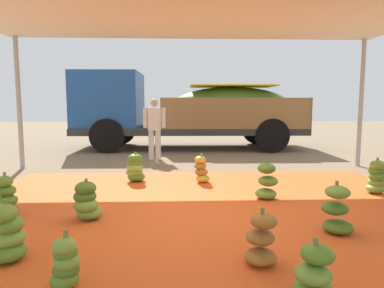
{
  "coord_description": "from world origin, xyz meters",
  "views": [
    {
      "loc": [
        -0.36,
        -4.5,
        1.45
      ],
      "look_at": [
        -0.09,
        1.81,
        0.71
      ],
      "focal_mm": 32.74,
      "sensor_mm": 36.0,
      "label": 1
    }
  ],
  "objects_px": {
    "banana_bunch_2": "(65,263)",
    "cargo_truck_main": "(184,109)",
    "banana_bunch_1": "(261,240)",
    "banana_bunch_9": "(314,275)",
    "banana_bunch_3": "(7,234)",
    "banana_bunch_8": "(267,183)",
    "banana_bunch_5": "(201,170)",
    "banana_bunch_6": "(337,211)",
    "banana_bunch_0": "(135,168)",
    "banana_bunch_7": "(6,197)",
    "worker_0": "(154,124)",
    "banana_bunch_11": "(87,202)",
    "banana_bunch_10": "(377,178)"
  },
  "relations": [
    {
      "from": "banana_bunch_3",
      "to": "banana_bunch_11",
      "type": "bearing_deg",
      "value": 68.37
    },
    {
      "from": "banana_bunch_5",
      "to": "banana_bunch_7",
      "type": "relative_size",
      "value": 0.94
    },
    {
      "from": "worker_0",
      "to": "banana_bunch_6",
      "type": "bearing_deg",
      "value": -65.91
    },
    {
      "from": "banana_bunch_9",
      "to": "banana_bunch_10",
      "type": "height_order",
      "value": "banana_bunch_10"
    },
    {
      "from": "banana_bunch_0",
      "to": "banana_bunch_6",
      "type": "height_order",
      "value": "banana_bunch_6"
    },
    {
      "from": "banana_bunch_0",
      "to": "banana_bunch_1",
      "type": "relative_size",
      "value": 1.07
    },
    {
      "from": "banana_bunch_1",
      "to": "banana_bunch_10",
      "type": "height_order",
      "value": "banana_bunch_10"
    },
    {
      "from": "banana_bunch_9",
      "to": "worker_0",
      "type": "bearing_deg",
      "value": 103.56
    },
    {
      "from": "banana_bunch_0",
      "to": "banana_bunch_11",
      "type": "xyz_separation_m",
      "value": [
        -0.34,
        -2.11,
        -0.02
      ]
    },
    {
      "from": "banana_bunch_1",
      "to": "banana_bunch_9",
      "type": "distance_m",
      "value": 0.65
    },
    {
      "from": "banana_bunch_6",
      "to": "banana_bunch_7",
      "type": "relative_size",
      "value": 1.04
    },
    {
      "from": "banana_bunch_5",
      "to": "banana_bunch_6",
      "type": "distance_m",
      "value": 2.89
    },
    {
      "from": "banana_bunch_0",
      "to": "banana_bunch_7",
      "type": "xyz_separation_m",
      "value": [
        -1.41,
        -1.91,
        -0.0
      ]
    },
    {
      "from": "banana_bunch_0",
      "to": "banana_bunch_6",
      "type": "bearing_deg",
      "value": -46.35
    },
    {
      "from": "banana_bunch_6",
      "to": "banana_bunch_7",
      "type": "xyz_separation_m",
      "value": [
        -3.96,
        0.76,
        -0.01
      ]
    },
    {
      "from": "banana_bunch_2",
      "to": "cargo_truck_main",
      "type": "bearing_deg",
      "value": 82.81
    },
    {
      "from": "banana_bunch_7",
      "to": "banana_bunch_10",
      "type": "xyz_separation_m",
      "value": [
        5.38,
        0.92,
        0.01
      ]
    },
    {
      "from": "banana_bunch_10",
      "to": "cargo_truck_main",
      "type": "distance_m",
      "value": 6.65
    },
    {
      "from": "banana_bunch_6",
      "to": "cargo_truck_main",
      "type": "bearing_deg",
      "value": 101.69
    },
    {
      "from": "cargo_truck_main",
      "to": "worker_0",
      "type": "xyz_separation_m",
      "value": [
        -0.79,
        -2.28,
        -0.34
      ]
    },
    {
      "from": "banana_bunch_6",
      "to": "cargo_truck_main",
      "type": "xyz_separation_m",
      "value": [
        -1.56,
        7.54,
        1.0
      ]
    },
    {
      "from": "banana_bunch_1",
      "to": "banana_bunch_6",
      "type": "height_order",
      "value": "banana_bunch_6"
    },
    {
      "from": "banana_bunch_3",
      "to": "banana_bunch_8",
      "type": "relative_size",
      "value": 0.97
    },
    {
      "from": "banana_bunch_3",
      "to": "cargo_truck_main",
      "type": "relative_size",
      "value": 0.08
    },
    {
      "from": "banana_bunch_7",
      "to": "worker_0",
      "type": "distance_m",
      "value": 4.82
    },
    {
      "from": "banana_bunch_8",
      "to": "banana_bunch_11",
      "type": "relative_size",
      "value": 1.14
    },
    {
      "from": "banana_bunch_2",
      "to": "banana_bunch_3",
      "type": "height_order",
      "value": "banana_bunch_3"
    },
    {
      "from": "banana_bunch_3",
      "to": "banana_bunch_10",
      "type": "bearing_deg",
      "value": 25.16
    },
    {
      "from": "banana_bunch_2",
      "to": "banana_bunch_6",
      "type": "xyz_separation_m",
      "value": [
        2.64,
        1.06,
        0.05
      ]
    },
    {
      "from": "banana_bunch_7",
      "to": "banana_bunch_9",
      "type": "distance_m",
      "value": 3.8
    },
    {
      "from": "banana_bunch_0",
      "to": "banana_bunch_7",
      "type": "distance_m",
      "value": 2.37
    },
    {
      "from": "banana_bunch_0",
      "to": "banana_bunch_6",
      "type": "relative_size",
      "value": 0.93
    },
    {
      "from": "banana_bunch_2",
      "to": "banana_bunch_10",
      "type": "distance_m",
      "value": 4.9
    },
    {
      "from": "banana_bunch_6",
      "to": "banana_bunch_8",
      "type": "height_order",
      "value": "banana_bunch_8"
    },
    {
      "from": "banana_bunch_0",
      "to": "worker_0",
      "type": "relative_size",
      "value": 0.35
    },
    {
      "from": "banana_bunch_6",
      "to": "banana_bunch_11",
      "type": "xyz_separation_m",
      "value": [
        -2.89,
        0.55,
        -0.02
      ]
    },
    {
      "from": "banana_bunch_3",
      "to": "banana_bunch_7",
      "type": "xyz_separation_m",
      "value": [
        -0.63,
        1.32,
        -0.01
      ]
    },
    {
      "from": "banana_bunch_3",
      "to": "banana_bunch_5",
      "type": "xyz_separation_m",
      "value": [
        2.0,
        3.13,
        -0.03
      ]
    },
    {
      "from": "banana_bunch_2",
      "to": "banana_bunch_3",
      "type": "bearing_deg",
      "value": 143.78
    },
    {
      "from": "banana_bunch_8",
      "to": "banana_bunch_0",
      "type": "bearing_deg",
      "value": 149.07
    },
    {
      "from": "banana_bunch_9",
      "to": "banana_bunch_11",
      "type": "xyz_separation_m",
      "value": [
        -2.12,
        1.86,
        0.03
      ]
    },
    {
      "from": "banana_bunch_6",
      "to": "banana_bunch_8",
      "type": "bearing_deg",
      "value": 106.95
    },
    {
      "from": "banana_bunch_5",
      "to": "banana_bunch_8",
      "type": "xyz_separation_m",
      "value": [
        0.9,
        -1.17,
        0.03
      ]
    },
    {
      "from": "banana_bunch_3",
      "to": "worker_0",
      "type": "xyz_separation_m",
      "value": [
        0.98,
        5.81,
        0.65
      ]
    },
    {
      "from": "banana_bunch_0",
      "to": "cargo_truck_main",
      "type": "bearing_deg",
      "value": 78.56
    },
    {
      "from": "banana_bunch_1",
      "to": "banana_bunch_9",
      "type": "bearing_deg",
      "value": -67.7
    },
    {
      "from": "banana_bunch_2",
      "to": "cargo_truck_main",
      "type": "height_order",
      "value": "cargo_truck_main"
    },
    {
      "from": "banana_bunch_1",
      "to": "banana_bunch_5",
      "type": "relative_size",
      "value": 0.96
    },
    {
      "from": "banana_bunch_1",
      "to": "cargo_truck_main",
      "type": "relative_size",
      "value": 0.07
    },
    {
      "from": "banana_bunch_8",
      "to": "cargo_truck_main",
      "type": "xyz_separation_m",
      "value": [
        -1.13,
        6.14,
        0.99
      ]
    }
  ]
}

